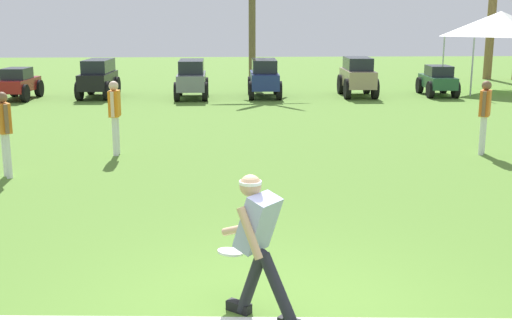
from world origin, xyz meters
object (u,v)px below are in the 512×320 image
at_px(frisbee_in_flight, 230,252).
at_px(palm_tree_right_of_centre, 493,4).
at_px(teammate_midfield, 485,110).
at_px(frisbee_thrower, 258,240).
at_px(event_tent, 500,24).
at_px(parked_car_slot_a, 18,83).
at_px(parked_car_slot_b, 98,77).
at_px(parked_car_slot_c, 192,78).
at_px(parked_car_slot_e, 358,76).
at_px(teammate_deep, 115,111).
at_px(teammate_near_sideline, 4,126).
at_px(parked_car_slot_d, 264,77).
at_px(parked_car_slot_f, 438,80).

relative_size(frisbee_in_flight, palm_tree_right_of_centre, 0.06).
bearing_deg(palm_tree_right_of_centre, teammate_midfield, -112.51).
distance_m(frisbee_thrower, event_tent, 21.40).
bearing_deg(teammate_midfield, parked_car_slot_a, 142.55).
height_order(parked_car_slot_b, event_tent, event_tent).
xyz_separation_m(parked_car_slot_a, parked_car_slot_c, (6.03, 0.07, 0.16)).
bearing_deg(parked_car_slot_c, parked_car_slot_e, 2.12).
bearing_deg(parked_car_slot_c, frisbee_in_flight, -85.80).
bearing_deg(teammate_deep, parked_car_slot_b, 102.71).
height_order(frisbee_in_flight, teammate_midfield, teammate_midfield).
height_order(frisbee_thrower, palm_tree_right_of_centre, palm_tree_right_of_centre).
relative_size(parked_car_slot_a, parked_car_slot_e, 0.94).
distance_m(frisbee_thrower, palm_tree_right_of_centre, 26.31).
bearing_deg(teammate_near_sideline, parked_car_slot_c, 76.11).
distance_m(parked_car_slot_d, event_tent, 9.40).
bearing_deg(parked_car_slot_c, teammate_deep, -96.78).
relative_size(parked_car_slot_b, parked_car_slot_e, 1.02).
bearing_deg(parked_car_slot_a, parked_car_slot_e, 1.40).
distance_m(palm_tree_right_of_centre, event_tent, 4.99).
bearing_deg(event_tent, parked_car_slot_f, -153.60).
relative_size(frisbee_thrower, palm_tree_right_of_centre, 0.24).
relative_size(parked_car_slot_b, parked_car_slot_c, 1.01).
distance_m(teammate_midfield, palm_tree_right_of_centre, 17.55).
distance_m(frisbee_thrower, parked_car_slot_e, 17.88).
relative_size(frisbee_thrower, event_tent, 0.43).
distance_m(teammate_midfield, parked_car_slot_b, 14.24).
xyz_separation_m(parked_car_slot_b, parked_car_slot_d, (5.94, -0.19, 0.00)).
bearing_deg(parked_car_slot_c, teammate_midfield, -55.85).
relative_size(parked_car_slot_f, event_tent, 0.67).
relative_size(teammate_midfield, parked_car_slot_e, 0.66).
bearing_deg(teammate_deep, teammate_midfield, -2.26).
height_order(parked_car_slot_c, palm_tree_right_of_centre, palm_tree_right_of_centre).
relative_size(parked_car_slot_f, palm_tree_right_of_centre, 0.38).
relative_size(frisbee_in_flight, parked_car_slot_d, 0.16).
bearing_deg(parked_car_slot_f, parked_car_slot_a, -178.69).
xyz_separation_m(frisbee_thrower, parked_car_slot_f, (7.46, 17.35, -0.24)).
xyz_separation_m(parked_car_slot_a, parked_car_slot_b, (2.68, 0.48, 0.16)).
xyz_separation_m(parked_car_slot_c, parked_car_slot_d, (2.59, 0.21, 0.00)).
distance_m(frisbee_in_flight, parked_car_slot_a, 18.07).
xyz_separation_m(teammate_near_sideline, teammate_deep, (1.67, 1.84, 0.00)).
bearing_deg(frisbee_in_flight, parked_car_slot_c, 94.20).
height_order(frisbee_thrower, parked_car_slot_b, frisbee_thrower).
distance_m(teammate_deep, parked_car_slot_f, 14.01).
height_order(parked_car_slot_d, event_tent, event_tent).
bearing_deg(teammate_deep, parked_car_slot_a, 117.59).
bearing_deg(teammate_midfield, frisbee_in_flight, -128.19).
bearing_deg(parked_car_slot_b, parked_car_slot_c, -6.84).
distance_m(teammate_near_sideline, parked_car_slot_b, 11.71).
height_order(frisbee_thrower, teammate_midfield, teammate_midfield).
distance_m(frisbee_in_flight, parked_car_slot_b, 17.63).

